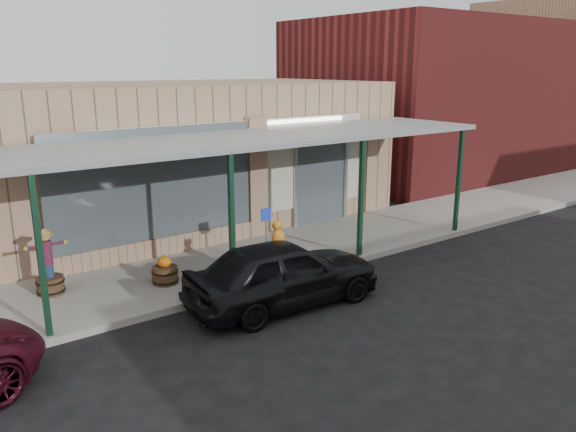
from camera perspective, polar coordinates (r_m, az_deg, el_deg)
ground at (r=11.49m, az=7.93°, el=-9.19°), size 120.00×120.00×0.00m
sidewalk at (r=14.08m, az=-2.23°, el=-4.11°), size 40.00×3.20×0.15m
storefront at (r=17.48m, az=-10.70°, el=6.23°), size 12.00×6.25×4.20m
awning at (r=13.37m, az=-2.27°, el=7.82°), size 12.00×3.00×3.04m
block_buildings_near at (r=19.15m, az=-6.78°, el=12.17°), size 61.00×8.00×8.00m
barrel_scarecrow at (r=12.49m, az=-23.12°, el=-5.22°), size 0.82×0.70×1.40m
barrel_pumpkin at (r=12.39m, az=-12.38°, el=-5.67°), size 0.71×0.71×0.65m
handicap_sign at (r=12.87m, az=-2.22°, el=-1.36°), size 0.29×0.06×1.41m
parked_sedan at (r=11.26m, az=-0.46°, el=-5.77°), size 4.10×1.83×1.55m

